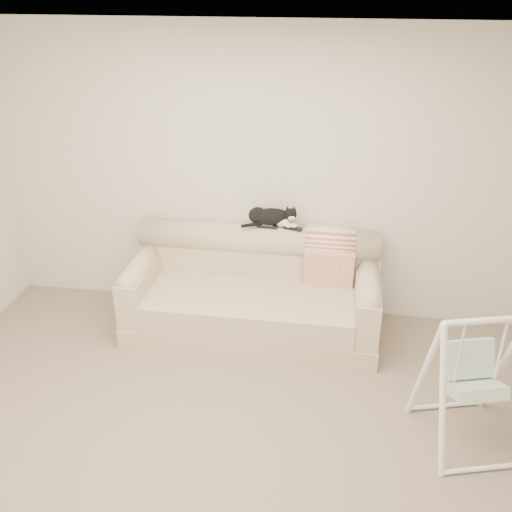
{
  "coord_description": "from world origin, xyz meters",
  "views": [
    {
      "loc": [
        0.62,
        -2.72,
        2.94
      ],
      "look_at": [
        -0.0,
        1.27,
        0.9
      ],
      "focal_mm": 40.0,
      "sensor_mm": 36.0,
      "label": 1
    }
  ],
  "objects": [
    {
      "name": "baby_swing",
      "position": [
        1.59,
        0.47,
        0.5
      ],
      "size": [
        0.76,
        0.79,
        1.0
      ],
      "color": "white",
      "rests_on": "ground"
    },
    {
      "name": "sofa",
      "position": [
        -0.08,
        1.62,
        0.35
      ],
      "size": [
        2.2,
        0.93,
        0.9
      ],
      "color": "tan",
      "rests_on": "ground"
    },
    {
      "name": "throw_blanket",
      "position": [
        0.57,
        1.84,
        0.72
      ],
      "size": [
        0.44,
        0.38,
        0.58
      ],
      "color": "#C4533C",
      "rests_on": "sofa"
    },
    {
      "name": "room_shell",
      "position": [
        0.0,
        0.0,
        1.53
      ],
      "size": [
        5.04,
        4.04,
        2.6
      ],
      "color": "beige",
      "rests_on": "ground"
    },
    {
      "name": "remote_b",
      "position": [
        0.24,
        1.84,
        0.91
      ],
      "size": [
        0.18,
        0.09,
        0.02
      ],
      "color": "black",
      "rests_on": "sofa"
    },
    {
      "name": "ground_plane",
      "position": [
        0.0,
        0.0,
        0.0
      ],
      "size": [
        5.0,
        5.0,
        0.0
      ],
      "primitive_type": "plane",
      "color": "#766856",
      "rests_on": "ground"
    },
    {
      "name": "tuxedo_cat",
      "position": [
        0.04,
        1.86,
        0.99
      ],
      "size": [
        0.49,
        0.24,
        0.19
      ],
      "color": "black",
      "rests_on": "sofa"
    },
    {
      "name": "remote_a",
      "position": [
        0.01,
        1.84,
        0.91
      ],
      "size": [
        0.18,
        0.06,
        0.03
      ],
      "color": "black",
      "rests_on": "sofa"
    }
  ]
}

